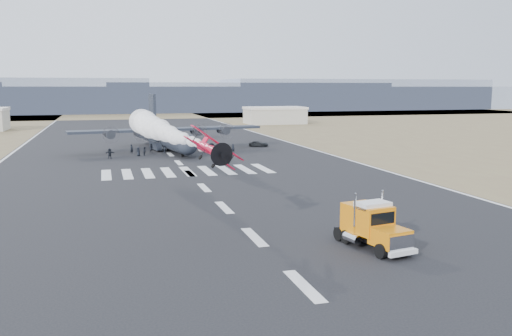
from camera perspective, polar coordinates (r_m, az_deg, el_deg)
name	(u,v)px	position (r m, az deg, el deg)	size (l,w,h in m)	color
ground	(304,286)	(36.10, 5.07, -12.25)	(500.00, 500.00, 0.00)	black
scrub_far	(130,114)	(262.09, -13.16, 5.51)	(500.00, 80.00, 0.00)	brown
runway_markings	(179,163)	(93.18, -8.14, 0.56)	(60.00, 260.00, 0.01)	silver
ridge_seg_d	(126,99)	(291.82, -13.49, 7.06)	(150.00, 50.00, 13.00)	gray
ridge_seg_e	(247,97)	(301.58, -0.96, 7.52)	(150.00, 50.00, 15.00)	gray
ridge_seg_f	(354,94)	(324.33, 10.31, 7.63)	(150.00, 50.00, 17.00)	gray
ridge_seg_g	(450,97)	(357.65, 19.77, 7.02)	(150.00, 50.00, 13.00)	gray
hangar_right	(275,115)	(190.83, 1.99, 5.58)	(20.50, 12.50, 5.90)	#A5A193
semi_truck	(372,225)	(44.54, 12.08, -5.89)	(3.99, 8.54, 3.75)	black
aerobatic_biplane	(211,149)	(46.44, -4.74, 1.99)	(4.68, 5.01, 4.24)	red
smoke_trail	(151,126)	(71.61, -10.99, 4.34)	(5.34, 31.90, 3.48)	white
transport_aircraft	(166,136)	(112.12, -9.47, 3.35)	(39.01, 31.99, 11.27)	#1E242D
support_vehicle	(259,144)	(117.29, 0.28, 2.56)	(1.95, 4.23, 1.18)	black
crew_a	(233,148)	(106.18, -2.44, 2.08)	(0.64, 0.53, 1.75)	black
crew_b	(152,149)	(107.26, -10.94, 2.03)	(0.91, 0.56, 1.87)	black
crew_c	(164,149)	(107.22, -9.63, 2.01)	(1.09, 0.50, 1.68)	black
crew_d	(182,147)	(109.67, -7.83, 2.16)	(0.91, 0.47, 1.56)	black
crew_e	(138,152)	(103.45, -12.29, 1.71)	(0.83, 0.51, 1.70)	black
crew_f	(110,153)	(100.99, -15.14, 1.49)	(1.73, 0.56, 1.86)	black
crew_g	(132,149)	(107.15, -12.95, 1.95)	(0.67, 0.55, 1.84)	black
crew_h	(145,151)	(104.04, -11.61, 1.74)	(0.79, 0.48, 1.62)	black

